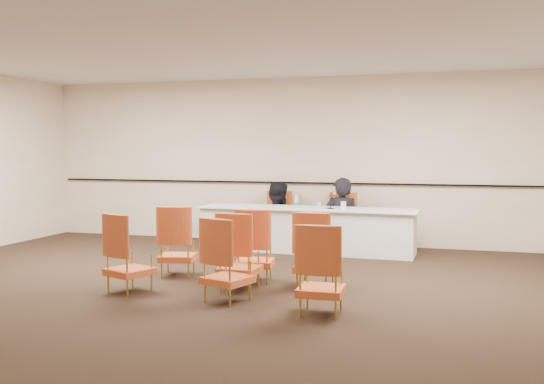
{
  "coord_description": "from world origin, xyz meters",
  "views": [
    {
      "loc": [
        2.59,
        -6.72,
        1.7
      ],
      "look_at": [
        -0.15,
        2.6,
        1.02
      ],
      "focal_mm": 40.0,
      "sensor_mm": 36.0,
      "label": 1
    }
  ],
  "objects": [
    {
      "name": "microphone",
      "position": [
        0.73,
        2.96,
        0.87
      ],
      "size": [
        0.15,
        0.22,
        0.28
      ],
      "primitive_type": null,
      "rotation": [
        0.0,
        0.0,
        -0.3
      ],
      "color": "black",
      "rests_on": "panel_table"
    },
    {
      "name": "wall_back",
      "position": [
        0.0,
        4.0,
        1.5
      ],
      "size": [
        10.0,
        0.04,
        3.0
      ],
      "primitive_type": "cube",
      "color": "beige",
      "rests_on": "ground"
    },
    {
      "name": "aud_chair_front_right",
      "position": [
        1.02,
        0.49,
        0.47
      ],
      "size": [
        0.52,
        0.52,
        0.95
      ],
      "primitive_type": null,
      "rotation": [
        0.0,
        0.0,
        -0.04
      ],
      "color": "#CC5B24",
      "rests_on": "ground"
    },
    {
      "name": "aud_chair_back_right",
      "position": [
        1.33,
        -0.66,
        0.47
      ],
      "size": [
        0.51,
        0.51,
        0.95
      ],
      "primitive_type": null,
      "rotation": [
        0.0,
        0.0,
        0.02
      ],
      "color": "#CC5B24",
      "rests_on": "ground"
    },
    {
      "name": "panel_table",
      "position": [
        0.31,
        3.07,
        0.37
      ],
      "size": [
        3.69,
        0.94,
        0.73
      ],
      "primitive_type": null,
      "rotation": [
        0.0,
        0.0,
        -0.03
      ],
      "color": "white",
      "rests_on": "ground"
    },
    {
      "name": "aud_chair_back_mid",
      "position": [
        0.22,
        -0.44,
        0.47
      ],
      "size": [
        0.64,
        0.64,
        0.95
      ],
      "primitive_type": null,
      "rotation": [
        0.0,
        0.0,
        -0.33
      ],
      "color": "#CC5B24",
      "rests_on": "ground"
    },
    {
      "name": "panelist_main_chair",
      "position": [
        0.8,
        3.61,
        0.47
      ],
      "size": [
        0.51,
        0.51,
        0.95
      ],
      "primitive_type": null,
      "rotation": [
        0.0,
        0.0,
        -0.03
      ],
      "color": "#CC5B24",
      "rests_on": "ground"
    },
    {
      "name": "ceiling",
      "position": [
        0.0,
        0.0,
        3.0
      ],
      "size": [
        10.0,
        10.0,
        0.0
      ],
      "primitive_type": "plane",
      "rotation": [
        3.14,
        0.0,
        0.0
      ],
      "color": "silver",
      "rests_on": "ground"
    },
    {
      "name": "water_bottle",
      "position": [
        0.14,
        3.05,
        0.85
      ],
      "size": [
        0.07,
        0.07,
        0.22
      ],
      "primitive_type": null,
      "rotation": [
        0.0,
        0.0,
        -0.04
      ],
      "color": "teal",
      "rests_on": "panel_table"
    },
    {
      "name": "wall_rail",
      "position": [
        0.0,
        3.96,
        1.1
      ],
      "size": [
        9.8,
        0.04,
        0.03
      ],
      "primitive_type": "cube",
      "color": "black",
      "rests_on": "wall_back"
    },
    {
      "name": "drinking_glass",
      "position": [
        0.52,
        3.03,
        0.78
      ],
      "size": [
        0.07,
        0.07,
        0.1
      ],
      "primitive_type": "cylinder",
      "rotation": [
        0.0,
        0.0,
        0.09
      ],
      "color": "silver",
      "rests_on": "panel_table"
    },
    {
      "name": "floor",
      "position": [
        0.0,
        0.0,
        0.0
      ],
      "size": [
        10.0,
        10.0,
        0.0
      ],
      "primitive_type": "plane",
      "color": "black",
      "rests_on": "ground"
    },
    {
      "name": "aud_chair_extra",
      "position": [
        0.16,
        0.13,
        0.47
      ],
      "size": [
        0.51,
        0.51,
        0.95
      ],
      "primitive_type": null,
      "rotation": [
        0.0,
        0.0,
        -0.01
      ],
      "color": "#CC5B24",
      "rests_on": "ground"
    },
    {
      "name": "panelist_main",
      "position": [
        0.8,
        3.61,
        0.35
      ],
      "size": [
        0.72,
        0.57,
        1.74
      ],
      "primitive_type": "imported",
      "rotation": [
        0.0,
        0.0,
        3.4
      ],
      "color": "black",
      "rests_on": "ground"
    },
    {
      "name": "papers",
      "position": [
        0.62,
        2.97,
        0.74
      ],
      "size": [
        0.32,
        0.24,
        0.0
      ],
      "primitive_type": "cube",
      "rotation": [
        0.0,
        0.0,
        0.08
      ],
      "color": "white",
      "rests_on": "panel_table"
    },
    {
      "name": "coffee_cup",
      "position": [
        0.95,
        2.93,
        0.8
      ],
      "size": [
        0.09,
        0.09,
        0.13
      ],
      "primitive_type": "cylinder",
      "rotation": [
        0.0,
        0.0,
        0.08
      ],
      "color": "white",
      "rests_on": "panel_table"
    },
    {
      "name": "aud_chair_front_mid",
      "position": [
        0.2,
        0.62,
        0.47
      ],
      "size": [
        0.57,
        0.57,
        0.95
      ],
      "primitive_type": null,
      "rotation": [
        0.0,
        0.0,
        0.16
      ],
      "color": "#CC5B24",
      "rests_on": "ground"
    },
    {
      "name": "aud_chair_front_left",
      "position": [
        -0.92,
        0.69,
        0.47
      ],
      "size": [
        0.6,
        0.6,
        0.95
      ],
      "primitive_type": null,
      "rotation": [
        0.0,
        0.0,
        0.22
      ],
      "color": "#CC5B24",
      "rests_on": "ground"
    },
    {
      "name": "panelist_second",
      "position": [
        -0.38,
        3.64,
        0.29
      ],
      "size": [
        0.84,
        0.67,
        1.67
      ],
      "primitive_type": "imported",
      "rotation": [
        0.0,
        0.0,
        3.09
      ],
      "color": "black",
      "rests_on": "ground"
    },
    {
      "name": "aud_chair_back_left",
      "position": [
        -1.07,
        -0.33,
        0.47
      ],
      "size": [
        0.65,
        0.65,
        0.95
      ],
      "primitive_type": null,
      "rotation": [
        0.0,
        0.0,
        -0.38
      ],
      "color": "#CC5B24",
      "rests_on": "ground"
    },
    {
      "name": "panelist_second_chair",
      "position": [
        -0.38,
        3.64,
        0.47
      ],
      "size": [
        0.51,
        0.51,
        0.95
      ],
      "primitive_type": null,
      "rotation": [
        0.0,
        0.0,
        -0.03
      ],
      "color": "#CC5B24",
      "rests_on": "ground"
    }
  ]
}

